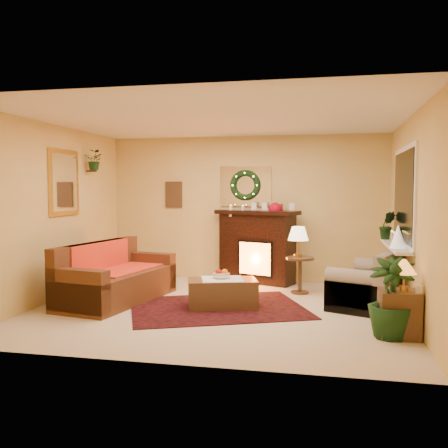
% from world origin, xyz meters
% --- Properties ---
extents(floor, '(5.00, 5.00, 0.00)m').
position_xyz_m(floor, '(0.00, 0.00, 0.00)').
color(floor, beige).
rests_on(floor, ground).
extents(ceiling, '(5.00, 5.00, 0.00)m').
position_xyz_m(ceiling, '(0.00, 0.00, 2.60)').
color(ceiling, white).
rests_on(ceiling, ground).
extents(wall_back, '(5.00, 5.00, 0.00)m').
position_xyz_m(wall_back, '(0.00, 2.25, 1.30)').
color(wall_back, '#EFD88C').
rests_on(wall_back, ground).
extents(wall_front, '(5.00, 5.00, 0.00)m').
position_xyz_m(wall_front, '(0.00, -2.25, 1.30)').
color(wall_front, '#EFD88C').
rests_on(wall_front, ground).
extents(wall_left, '(4.50, 4.50, 0.00)m').
position_xyz_m(wall_left, '(-2.50, 0.00, 1.30)').
color(wall_left, '#EFD88C').
rests_on(wall_left, ground).
extents(wall_right, '(4.50, 4.50, 0.00)m').
position_xyz_m(wall_right, '(2.50, 0.00, 1.30)').
color(wall_right, '#EFD88C').
rests_on(wall_right, ground).
extents(area_rug, '(2.86, 2.55, 0.01)m').
position_xyz_m(area_rug, '(-0.02, 0.01, 0.01)').
color(area_rug, maroon).
rests_on(area_rug, floor).
extents(sofa, '(1.23, 2.14, 0.86)m').
position_xyz_m(sofa, '(-1.56, 0.13, 0.43)').
color(sofa, brown).
rests_on(sofa, floor).
extents(red_throw, '(0.85, 1.38, 0.02)m').
position_xyz_m(red_throw, '(-1.62, 0.29, 0.46)').
color(red_throw, red).
rests_on(red_throw, sofa).
extents(fireplace, '(1.38, 0.86, 1.21)m').
position_xyz_m(fireplace, '(0.24, 2.04, 0.55)').
color(fireplace, black).
rests_on(fireplace, floor).
extents(poinsettia, '(0.24, 0.24, 0.24)m').
position_xyz_m(poinsettia, '(0.57, 1.99, 1.30)').
color(poinsettia, '#AB051C').
rests_on(poinsettia, fireplace).
extents(mantel_candle_a, '(0.06, 0.06, 0.19)m').
position_xyz_m(mantel_candle_a, '(-0.23, 2.01, 1.26)').
color(mantel_candle_a, silver).
rests_on(mantel_candle_a, fireplace).
extents(mantel_candle_b, '(0.06, 0.06, 0.19)m').
position_xyz_m(mantel_candle_b, '(-0.01, 2.05, 1.26)').
color(mantel_candle_b, white).
rests_on(mantel_candle_b, fireplace).
extents(mantel_mirror, '(0.92, 0.02, 0.72)m').
position_xyz_m(mantel_mirror, '(0.00, 2.23, 1.70)').
color(mantel_mirror, white).
rests_on(mantel_mirror, wall_back).
extents(wreath, '(0.55, 0.11, 0.55)m').
position_xyz_m(wreath, '(0.00, 2.19, 1.72)').
color(wreath, '#194719').
rests_on(wreath, wall_back).
extents(wall_art, '(0.32, 0.03, 0.48)m').
position_xyz_m(wall_art, '(-1.35, 2.23, 1.55)').
color(wall_art, '#381E11').
rests_on(wall_art, wall_back).
extents(gold_mirror, '(0.03, 0.84, 1.00)m').
position_xyz_m(gold_mirror, '(-2.48, 0.30, 1.75)').
color(gold_mirror, gold).
rests_on(gold_mirror, wall_left).
extents(hanging_plant, '(0.33, 0.28, 0.36)m').
position_xyz_m(hanging_plant, '(-2.34, 1.05, 1.97)').
color(hanging_plant, '#194719').
rests_on(hanging_plant, wall_left).
extents(loveseat, '(1.27, 1.59, 0.81)m').
position_xyz_m(loveseat, '(2.06, 0.61, 0.42)').
color(loveseat, '#826C5B').
rests_on(loveseat, floor).
extents(window_frame, '(0.03, 1.86, 1.36)m').
position_xyz_m(window_frame, '(2.48, 0.55, 1.55)').
color(window_frame, white).
rests_on(window_frame, wall_right).
extents(window_glass, '(0.02, 1.70, 1.22)m').
position_xyz_m(window_glass, '(2.47, 0.55, 1.55)').
color(window_glass, black).
rests_on(window_glass, wall_right).
extents(window_sill, '(0.22, 1.86, 0.04)m').
position_xyz_m(window_sill, '(2.38, 0.55, 0.87)').
color(window_sill, white).
rests_on(window_sill, wall_right).
extents(mini_tree, '(0.20, 0.20, 0.30)m').
position_xyz_m(mini_tree, '(2.35, 0.08, 1.04)').
color(mini_tree, white).
rests_on(mini_tree, window_sill).
extents(sill_plant, '(0.30, 0.24, 0.55)m').
position_xyz_m(sill_plant, '(2.34, 1.24, 1.08)').
color(sill_plant, '#265B22').
rests_on(sill_plant, window_sill).
extents(side_table_round, '(0.45, 0.45, 0.58)m').
position_xyz_m(side_table_round, '(1.04, 1.25, 0.33)').
color(side_table_round, black).
rests_on(side_table_round, floor).
extents(lamp_cream, '(0.33, 0.33, 0.50)m').
position_xyz_m(lamp_cream, '(1.01, 1.26, 0.88)').
color(lamp_cream, '#FFEDAF').
rests_on(lamp_cream, side_table_round).
extents(end_table_square, '(0.44, 0.44, 0.52)m').
position_xyz_m(end_table_square, '(2.26, -0.87, 0.27)').
color(end_table_square, black).
rests_on(end_table_square, floor).
extents(lamp_tiffany, '(0.28, 0.28, 0.41)m').
position_xyz_m(lamp_tiffany, '(2.30, -0.90, 0.74)').
color(lamp_tiffany, '#FFA532').
rests_on(lamp_tiffany, end_table_square).
extents(coffee_table, '(1.05, 0.77, 0.40)m').
position_xyz_m(coffee_table, '(0.04, 0.06, 0.21)').
color(coffee_table, '#512916').
rests_on(coffee_table, floor).
extents(fruit_bowl, '(0.24, 0.24, 0.05)m').
position_xyz_m(fruit_bowl, '(0.02, 0.10, 0.45)').
color(fruit_bowl, white).
rests_on(fruit_bowl, coffee_table).
extents(floor_palm, '(1.64, 1.64, 2.68)m').
position_xyz_m(floor_palm, '(2.16, -0.95, 0.45)').
color(floor_palm, '#1C5223').
rests_on(floor_palm, floor).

